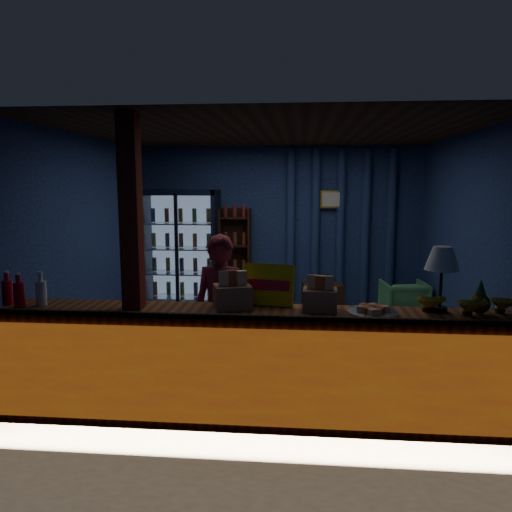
{
  "coord_description": "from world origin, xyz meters",
  "views": [
    {
      "loc": [
        0.37,
        -5.97,
        2.03
      ],
      "look_at": [
        -0.15,
        -0.2,
        1.16
      ],
      "focal_mm": 35.0,
      "sensor_mm": 36.0,
      "label": 1
    }
  ],
  "objects": [
    {
      "name": "yellow_sign",
      "position": [
        0.09,
        -1.68,
        1.13
      ],
      "size": [
        0.47,
        0.17,
        0.37
      ],
      "color": "yellow",
      "rests_on": "counter"
    },
    {
      "name": "ground",
      "position": [
        0.0,
        0.0,
        0.0
      ],
      "size": [
        4.6,
        4.6,
        0.0
      ],
      "primitive_type": "plane",
      "color": "#515154",
      "rests_on": "ground"
    },
    {
      "name": "snack_box_centre",
      "position": [
        0.54,
        -1.82,
        1.06
      ],
      "size": [
        0.29,
        0.25,
        0.3
      ],
      "color": "#9D6F4C",
      "rests_on": "counter"
    },
    {
      "name": "side_table",
      "position": [
        0.7,
        1.38,
        0.26
      ],
      "size": [
        0.63,
        0.5,
        0.62
      ],
      "color": "#381E11",
      "rests_on": "ground"
    },
    {
      "name": "shopkeeper",
      "position": [
        -0.38,
        -1.37,
        0.77
      ],
      "size": [
        0.6,
        0.44,
        1.54
      ],
      "primitive_type": "imported",
      "rotation": [
        0.0,
        0.0,
        -0.13
      ],
      "color": "maroon",
      "rests_on": "ground"
    },
    {
      "name": "framed_picture",
      "position": [
        0.85,
        2.1,
        1.75
      ],
      "size": [
        0.36,
        0.04,
        0.28
      ],
      "color": "gold",
      "rests_on": "room_walls"
    },
    {
      "name": "banana_bunches",
      "position": [
        1.87,
        -1.89,
        1.04
      ],
      "size": [
        1.14,
        0.32,
        0.19
      ],
      "color": "yellow",
      "rests_on": "counter"
    },
    {
      "name": "green_chair",
      "position": [
        1.9,
        1.41,
        0.29
      ],
      "size": [
        0.67,
        0.69,
        0.58
      ],
      "primitive_type": "imported",
      "rotation": [
        0.0,
        0.0,
        3.23
      ],
      "color": "#5AB568",
      "rests_on": "ground"
    },
    {
      "name": "support_post",
      "position": [
        -1.05,
        -1.9,
        1.3
      ],
      "size": [
        0.16,
        0.16,
        2.6
      ],
      "primitive_type": "cube",
      "color": "maroon",
      "rests_on": "ground"
    },
    {
      "name": "counter",
      "position": [
        0.0,
        -1.91,
        0.48
      ],
      "size": [
        4.4,
        0.57,
        0.99
      ],
      "color": "brown",
      "rests_on": "ground"
    },
    {
      "name": "soda_bottles",
      "position": [
        -2.05,
        -1.91,
        1.07
      ],
      "size": [
        0.4,
        0.17,
        0.3
      ],
      "color": "red",
      "rests_on": "counter"
    },
    {
      "name": "snack_box_left",
      "position": [
        -0.21,
        -1.81,
        1.07
      ],
      "size": [
        0.37,
        0.34,
        0.33
      ],
      "color": "#9D6F4C",
      "rests_on": "counter"
    },
    {
      "name": "beverage_cooler",
      "position": [
        -1.55,
        1.92,
        0.93
      ],
      "size": [
        1.2,
        0.62,
        1.9
      ],
      "color": "black",
      "rests_on": "ground"
    },
    {
      "name": "curtain_folds",
      "position": [
        1.0,
        2.14,
        1.3
      ],
      "size": [
        1.74,
        0.14,
        2.5
      ],
      "color": "navy",
      "rests_on": "room_walls"
    },
    {
      "name": "room_walls",
      "position": [
        0.0,
        0.0,
        1.57
      ],
      "size": [
        4.6,
        4.6,
        4.6
      ],
      "color": "navy",
      "rests_on": "ground"
    },
    {
      "name": "bottle_shelf",
      "position": [
        -0.7,
        2.06,
        0.79
      ],
      "size": [
        0.5,
        0.28,
        1.6
      ],
      "color": "#381E11",
      "rests_on": "ground"
    },
    {
      "name": "pineapple",
      "position": [
        1.84,
        -1.84,
        1.07
      ],
      "size": [
        0.16,
        0.16,
        0.28
      ],
      "color": "brown",
      "rests_on": "counter"
    },
    {
      "name": "table_lamp",
      "position": [
        1.53,
        -1.78,
        1.38
      ],
      "size": [
        0.28,
        0.28,
        0.55
      ],
      "color": "black",
      "rests_on": "counter"
    },
    {
      "name": "pastry_tray",
      "position": [
        0.97,
        -1.91,
        0.97
      ],
      "size": [
        0.42,
        0.42,
        0.07
      ],
      "color": "silver",
      "rests_on": "counter"
    }
  ]
}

